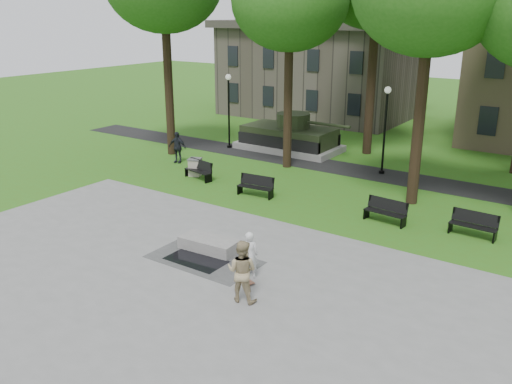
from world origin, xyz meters
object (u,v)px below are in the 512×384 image
(trash_bin, at_px, (195,167))
(park_bench_0, at_px, (199,169))
(concrete_block, at_px, (209,244))
(skateboarder, at_px, (249,255))
(friend_watching, at_px, (242,271))

(trash_bin, bearing_deg, park_bench_0, -30.64)
(concrete_block, relative_size, skateboarder, 1.34)
(friend_watching, bearing_deg, park_bench_0, -56.30)
(friend_watching, distance_m, park_bench_0, 13.07)
(concrete_block, height_order, friend_watching, friend_watching)
(skateboarder, height_order, trash_bin, skateboarder)
(concrete_block, relative_size, friend_watching, 1.12)
(friend_watching, xyz_separation_m, trash_bin, (-9.96, 9.42, -0.52))
(friend_watching, xyz_separation_m, park_bench_0, (-9.39, 9.08, -0.48))
(park_bench_0, bearing_deg, concrete_block, -35.54)
(skateboarder, relative_size, friend_watching, 0.83)
(friend_watching, height_order, park_bench_0, friend_watching)
(concrete_block, distance_m, park_bench_0, 9.18)
(friend_watching, relative_size, trash_bin, 2.05)
(concrete_block, xyz_separation_m, friend_watching, (3.19, -2.32, 0.76))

